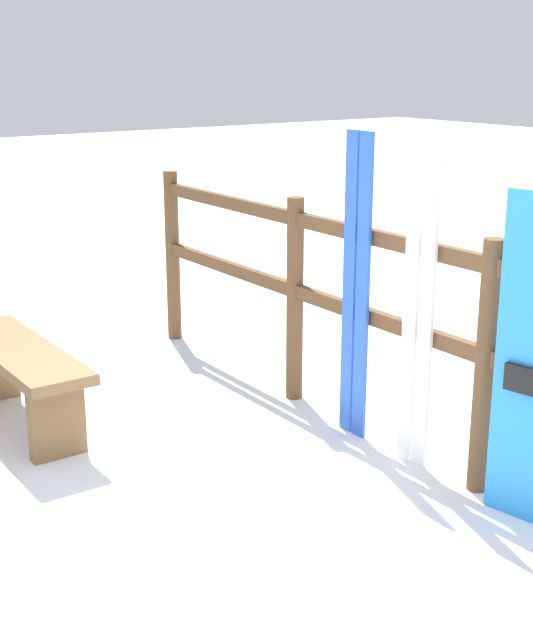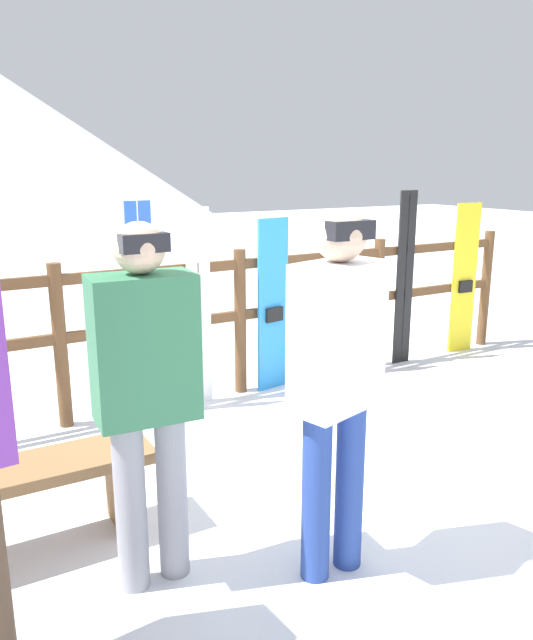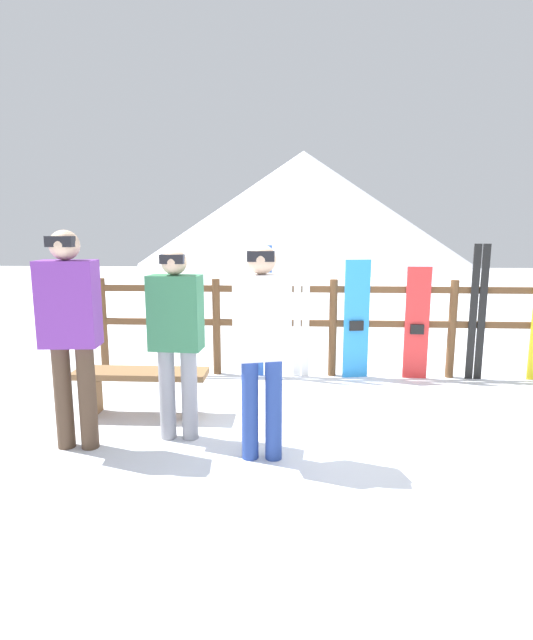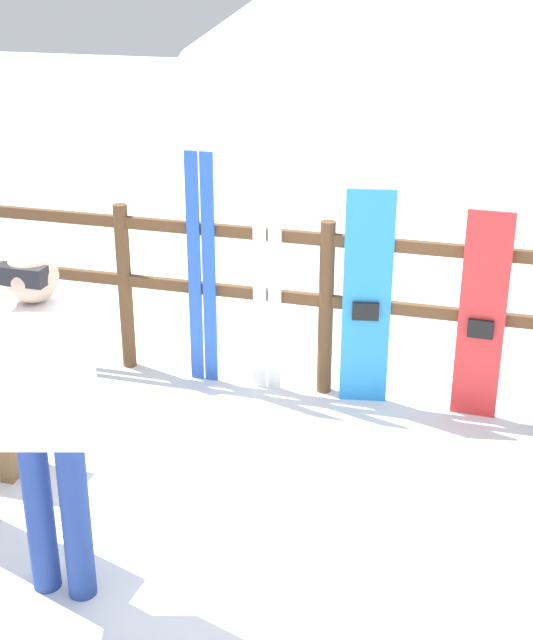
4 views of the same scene
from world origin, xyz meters
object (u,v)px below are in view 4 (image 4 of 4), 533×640
(person_white, at_px, (45,405))
(ski_pair_blue, at_px, (202,271))
(snowboard_red, at_px, (482,318))
(snowboard_blue, at_px, (367,300))
(ski_pair_white, at_px, (267,281))

(person_white, xyz_separation_m, ski_pair_blue, (-0.12, 2.32, -0.19))
(snowboard_red, bearing_deg, snowboard_blue, 179.99)
(ski_pair_white, bearing_deg, ski_pair_blue, -180.00)
(snowboard_blue, bearing_deg, ski_pair_blue, 179.83)
(snowboard_blue, distance_m, snowboard_red, 0.74)
(person_white, xyz_separation_m, ski_pair_white, (0.35, 2.32, -0.22))
(ski_pair_white, xyz_separation_m, snowboard_blue, (0.68, -0.00, -0.06))
(ski_pair_blue, xyz_separation_m, snowboard_red, (1.88, -0.00, -0.13))
(person_white, relative_size, snowboard_red, 1.24)
(ski_pair_blue, height_order, ski_pair_white, ski_pair_blue)
(person_white, bearing_deg, ski_pair_blue, 92.90)
(snowboard_blue, bearing_deg, person_white, -113.84)
(person_white, distance_m, ski_pair_white, 2.35)
(person_white, height_order, ski_pair_white, person_white)
(ski_pair_white, distance_m, snowboard_red, 1.42)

